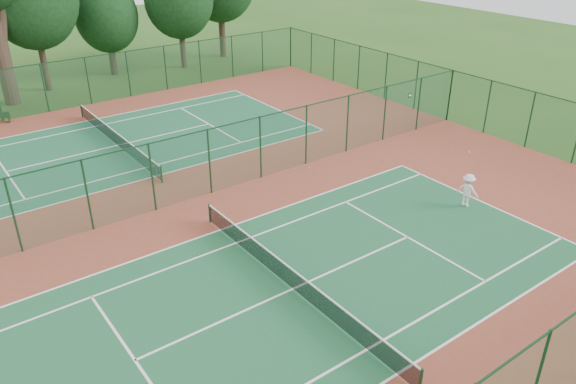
# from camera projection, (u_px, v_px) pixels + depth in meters

# --- Properties ---
(ground) EXTENTS (120.00, 120.00, 0.00)m
(ground) POSITION_uv_depth(u_px,v_px,m) (185.00, 201.00, 28.05)
(ground) COLOR #295219
(ground) RESTS_ON ground
(red_pad) EXTENTS (40.00, 36.00, 0.01)m
(red_pad) POSITION_uv_depth(u_px,v_px,m) (185.00, 201.00, 28.04)
(red_pad) COLOR brown
(red_pad) RESTS_ON ground
(court_near) EXTENTS (23.77, 10.97, 0.01)m
(court_near) POSITION_uv_depth(u_px,v_px,m) (293.00, 289.00, 21.60)
(court_near) COLOR #1B5833
(court_near) RESTS_ON red_pad
(court_far) EXTENTS (23.77, 10.97, 0.01)m
(court_far) POSITION_uv_depth(u_px,v_px,m) (117.00, 146.00, 34.48)
(court_far) COLOR #1D5B3A
(court_far) RESTS_ON red_pad
(fence_north) EXTENTS (40.00, 0.09, 3.50)m
(fence_north) POSITION_uv_depth(u_px,v_px,m) (67.00, 84.00, 40.13)
(fence_north) COLOR #164427
(fence_north) RESTS_ON ground
(fence_east) EXTENTS (0.09, 36.00, 3.50)m
(fence_east) POSITION_uv_depth(u_px,v_px,m) (450.00, 95.00, 37.81)
(fence_east) COLOR #1B532E
(fence_east) RESTS_ON ground
(fence_divider) EXTENTS (40.00, 0.09, 3.50)m
(fence_divider) POSITION_uv_depth(u_px,v_px,m) (182.00, 169.00, 27.24)
(fence_divider) COLOR #1A5030
(fence_divider) RESTS_ON ground
(tennis_net_near) EXTENTS (0.10, 12.90, 0.97)m
(tennis_net_near) POSITION_uv_depth(u_px,v_px,m) (293.00, 278.00, 21.35)
(tennis_net_near) COLOR #143922
(tennis_net_near) RESTS_ON ground
(tennis_net_far) EXTENTS (0.10, 12.90, 0.97)m
(tennis_net_far) POSITION_uv_depth(u_px,v_px,m) (116.00, 137.00, 34.24)
(tennis_net_far) COLOR #123419
(tennis_net_far) RESTS_ON ground
(player_near) EXTENTS (0.92, 1.23, 1.69)m
(player_near) POSITION_uv_depth(u_px,v_px,m) (468.00, 190.00, 27.21)
(player_near) COLOR white
(player_near) RESTS_ON court_near
(bench) EXTENTS (1.34, 0.81, 0.80)m
(bench) POSITION_uv_depth(u_px,v_px,m) (0.00, 117.00, 37.87)
(bench) COLOR #13381B
(bench) RESTS_ON red_pad
(stray_ball_a) EXTENTS (0.06, 0.06, 0.06)m
(stray_ball_a) POSITION_uv_depth(u_px,v_px,m) (295.00, 173.00, 30.89)
(stray_ball_a) COLOR yellow
(stray_ball_a) RESTS_ON red_pad
(stray_ball_b) EXTENTS (0.07, 0.07, 0.07)m
(stray_ball_b) POSITION_uv_depth(u_px,v_px,m) (309.00, 168.00, 31.50)
(stray_ball_b) COLOR #BED230
(stray_ball_b) RESTS_ON red_pad
(stray_ball_c) EXTENTS (0.07, 0.07, 0.07)m
(stray_ball_c) POSITION_uv_depth(u_px,v_px,m) (147.00, 220.00, 26.32)
(stray_ball_c) COLOR gold
(stray_ball_c) RESTS_ON red_pad
(evergreen_row) EXTENTS (39.00, 5.00, 12.00)m
(evergreen_row) POSITION_uv_depth(u_px,v_px,m) (53.00, 87.00, 45.67)
(evergreen_row) COLOR black
(evergreen_row) RESTS_ON ground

